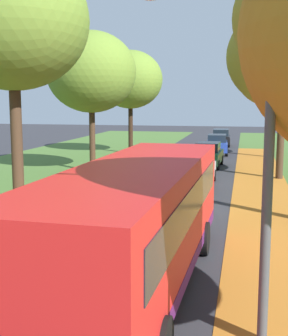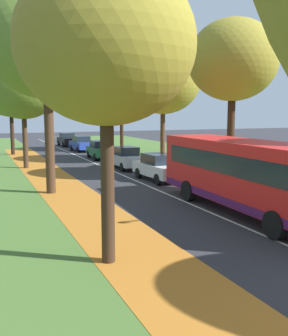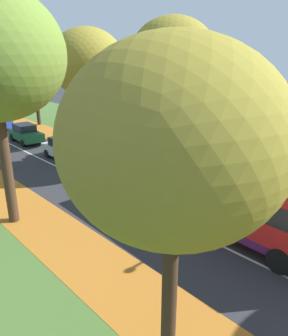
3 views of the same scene
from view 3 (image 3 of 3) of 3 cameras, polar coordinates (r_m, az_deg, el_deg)
leaf_litter_left at (r=14.19m, az=-12.35°, el=-13.35°), size 2.80×60.00×0.00m
grass_verge_right at (r=26.71m, az=6.53°, el=2.83°), size 12.00×90.00×0.01m
leaf_litter_right at (r=19.81m, az=10.99°, el=-3.43°), size 2.80×60.00×0.00m
road_centre_line at (r=20.92m, az=-10.16°, el=-2.13°), size 0.12×80.00×0.01m
tree_left_near at (r=6.61m, az=5.27°, el=4.40°), size 4.71×4.71×8.03m
tree_right_mid at (r=21.93m, az=5.04°, el=18.57°), size 5.53×5.53×9.81m
tree_right_far at (r=28.99m, az=-9.85°, el=17.61°), size 6.27×6.27×9.63m
tree_right_distant at (r=37.96m, az=-18.78°, el=16.72°), size 5.68×5.68×9.00m
bus at (r=14.94m, az=14.30°, el=-4.40°), size 2.88×10.47×2.98m
car_white_lead at (r=20.76m, az=-5.92°, el=0.29°), size 1.94×4.28×1.62m
car_silver_following at (r=25.17m, az=-13.71°, el=3.27°), size 1.80×4.21×1.62m
car_green_third_in_line at (r=31.13m, az=-19.92°, el=5.71°), size 1.92×4.27×1.62m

